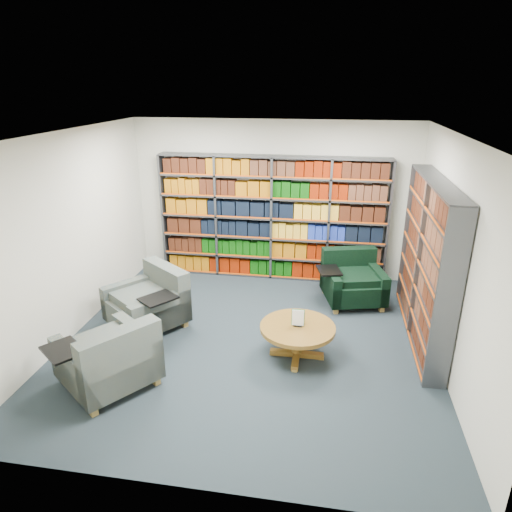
% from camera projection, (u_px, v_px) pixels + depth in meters
% --- Properties ---
extents(room_shell, '(5.02, 5.02, 2.82)m').
position_uv_depth(room_shell, '(248.00, 247.00, 5.85)').
color(room_shell, black).
rests_on(room_shell, ground).
extents(bookshelf_back, '(4.00, 0.28, 2.20)m').
position_uv_depth(bookshelf_back, '(272.00, 219.00, 8.11)').
color(bookshelf_back, '#47494F').
rests_on(bookshelf_back, ground).
extents(bookshelf_right, '(0.28, 2.50, 2.20)m').
position_uv_depth(bookshelf_right, '(427.00, 263.00, 6.15)').
color(bookshelf_right, '#47494F').
rests_on(bookshelf_right, ground).
extents(chair_teal_left, '(1.33, 1.33, 0.86)m').
position_uv_depth(chair_teal_left, '(152.00, 303.00, 6.69)').
color(chair_teal_left, '#0B2640').
rests_on(chair_teal_left, ground).
extents(chair_green_right, '(1.17, 1.09, 0.82)m').
position_uv_depth(chair_green_right, '(352.00, 281.00, 7.46)').
color(chair_green_right, black).
rests_on(chair_green_right, ground).
extents(chair_teal_front, '(1.34, 1.34, 0.87)m').
position_uv_depth(chair_teal_front, '(111.00, 361.00, 5.28)').
color(chair_teal_front, '#0B2640').
rests_on(chair_teal_front, ground).
extents(coffee_table, '(0.97, 0.97, 0.68)m').
position_uv_depth(coffee_table, '(297.00, 332.00, 5.87)').
color(coffee_table, brown).
rests_on(coffee_table, ground).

